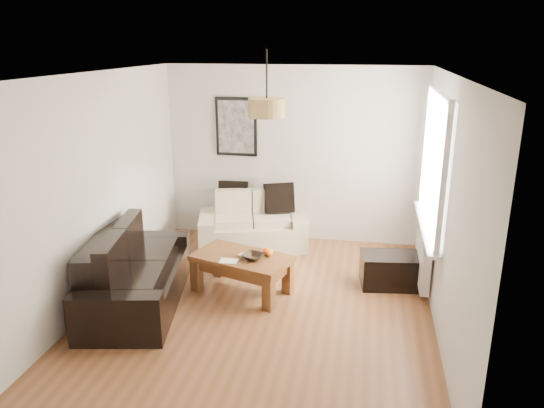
% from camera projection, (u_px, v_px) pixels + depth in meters
% --- Properties ---
extents(floor, '(4.50, 4.50, 0.00)m').
position_uv_depth(floor, '(262.00, 306.00, 5.92)').
color(floor, brown).
rests_on(floor, ground).
extents(ceiling, '(3.80, 4.50, 0.00)m').
position_uv_depth(ceiling, '(261.00, 74.00, 5.14)').
color(ceiling, white).
rests_on(ceiling, floor).
extents(wall_back, '(3.80, 0.04, 2.60)m').
position_uv_depth(wall_back, '(293.00, 155.00, 7.64)').
color(wall_back, silver).
rests_on(wall_back, floor).
extents(wall_front, '(3.80, 0.04, 2.60)m').
position_uv_depth(wall_front, '(192.00, 295.00, 3.42)').
color(wall_front, silver).
rests_on(wall_front, floor).
extents(wall_left, '(0.04, 4.50, 2.60)m').
position_uv_depth(wall_left, '(99.00, 189.00, 5.87)').
color(wall_left, silver).
rests_on(wall_left, floor).
extents(wall_right, '(0.04, 4.50, 2.60)m').
position_uv_depth(wall_right, '(446.00, 209.00, 5.19)').
color(wall_right, silver).
rests_on(wall_right, floor).
extents(window_bay, '(0.14, 1.90, 1.60)m').
position_uv_depth(window_bay, '(436.00, 162.00, 5.86)').
color(window_bay, white).
rests_on(window_bay, wall_right).
extents(radiator, '(0.10, 0.90, 0.52)m').
position_uv_depth(radiator, '(423.00, 260.00, 6.23)').
color(radiator, white).
rests_on(radiator, wall_right).
extents(poster, '(0.62, 0.04, 0.87)m').
position_uv_depth(poster, '(236.00, 127.00, 7.64)').
color(poster, black).
rests_on(poster, wall_back).
extents(pendant_shade, '(0.40, 0.40, 0.20)m').
position_uv_depth(pendant_shade, '(267.00, 108.00, 5.53)').
color(pendant_shade, tan).
rests_on(pendant_shade, ceiling).
extents(loveseat_cream, '(1.72, 1.23, 0.77)m').
position_uv_depth(loveseat_cream, '(253.00, 221.00, 7.57)').
color(loveseat_cream, '#BDB698').
rests_on(loveseat_cream, floor).
extents(sofa_leather, '(1.28, 2.05, 0.83)m').
position_uv_depth(sofa_leather, '(136.00, 270.00, 5.89)').
color(sofa_leather, black).
rests_on(sofa_leather, floor).
extents(coffee_table, '(1.28, 0.95, 0.47)m').
position_uv_depth(coffee_table, '(242.00, 274.00, 6.21)').
color(coffee_table, brown).
rests_on(coffee_table, floor).
extents(ottoman, '(0.77, 0.55, 0.41)m').
position_uv_depth(ottoman, '(390.00, 270.00, 6.38)').
color(ottoman, black).
rests_on(ottoman, floor).
extents(cushion_left, '(0.44, 0.16, 0.43)m').
position_uv_depth(cushion_left, '(233.00, 195.00, 7.71)').
color(cushion_left, black).
rests_on(cushion_left, loveseat_cream).
extents(cushion_right, '(0.45, 0.29, 0.43)m').
position_uv_depth(cushion_right, '(279.00, 198.00, 7.58)').
color(cushion_right, black).
rests_on(cushion_right, loveseat_cream).
extents(fruit_bowl, '(0.31, 0.31, 0.06)m').
position_uv_depth(fruit_bowl, '(253.00, 257.00, 6.04)').
color(fruit_bowl, black).
rests_on(fruit_bowl, coffee_table).
extents(orange_a, '(0.07, 0.07, 0.06)m').
position_uv_depth(orange_a, '(269.00, 254.00, 6.09)').
color(orange_a, '#DB5A12').
rests_on(orange_a, fruit_bowl).
extents(orange_b, '(0.10, 0.10, 0.08)m').
position_uv_depth(orange_b, '(270.00, 252.00, 6.15)').
color(orange_b, orange).
rests_on(orange_b, fruit_bowl).
extents(orange_c, '(0.11, 0.11, 0.09)m').
position_uv_depth(orange_c, '(267.00, 252.00, 6.16)').
color(orange_c, '#FF4F15').
rests_on(orange_c, fruit_bowl).
extents(papers, '(0.22, 0.15, 0.01)m').
position_uv_depth(papers, '(229.00, 261.00, 5.99)').
color(papers, white).
rests_on(papers, coffee_table).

